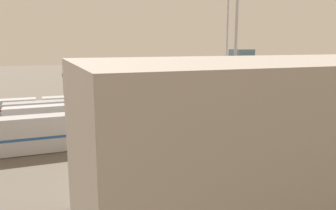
{
  "coord_description": "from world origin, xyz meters",
  "views": [
    {
      "loc": [
        23.31,
        60.33,
        14.73
      ],
      "look_at": [
        -1.38,
        -2.12,
        2.5
      ],
      "focal_mm": 35.33,
      "sensor_mm": 36.0,
      "label": 1
    }
  ],
  "objects_px": {
    "train_on_track_1": "(67,109)",
    "light_mast_1": "(237,14)",
    "train_on_track_0": "(98,103)",
    "light_mast_0": "(227,28)",
    "train_on_track_2": "(229,102)",
    "train_on_track_5": "(234,116)",
    "control_tower": "(241,67)",
    "signal_gantry": "(70,86)"
  },
  "relations": [
    {
      "from": "train_on_track_0",
      "to": "train_on_track_5",
      "type": "bearing_deg",
      "value": 127.43
    },
    {
      "from": "light_mast_1",
      "to": "control_tower",
      "type": "distance_m",
      "value": 57.81
    },
    {
      "from": "train_on_track_0",
      "to": "control_tower",
      "type": "distance_m",
      "value": 52.57
    },
    {
      "from": "train_on_track_1",
      "to": "control_tower",
      "type": "distance_m",
      "value": 60.87
    },
    {
      "from": "train_on_track_1",
      "to": "light_mast_0",
      "type": "relative_size",
      "value": 2.34
    },
    {
      "from": "light_mast_1",
      "to": "control_tower",
      "type": "xyz_separation_m",
      "value": [
        -32.45,
        -46.44,
        -11.53
      ]
    },
    {
      "from": "train_on_track_5",
      "to": "control_tower",
      "type": "bearing_deg",
      "value": -125.01
    },
    {
      "from": "light_mast_0",
      "to": "control_tower",
      "type": "bearing_deg",
      "value": -135.31
    },
    {
      "from": "light_mast_0",
      "to": "train_on_track_2",
      "type": "bearing_deg",
      "value": 61.25
    },
    {
      "from": "train_on_track_1",
      "to": "train_on_track_5",
      "type": "bearing_deg",
      "value": 142.59
    },
    {
      "from": "train_on_track_0",
      "to": "light_mast_1",
      "type": "distance_m",
      "value": 37.4
    },
    {
      "from": "train_on_track_1",
      "to": "light_mast_1",
      "type": "relative_size",
      "value": 2.31
    },
    {
      "from": "train_on_track_0",
      "to": "train_on_track_2",
      "type": "distance_m",
      "value": 29.22
    },
    {
      "from": "light_mast_1",
      "to": "train_on_track_0",
      "type": "bearing_deg",
      "value": -59.78
    },
    {
      "from": "train_on_track_2",
      "to": "light_mast_0",
      "type": "height_order",
      "value": "light_mast_0"
    },
    {
      "from": "train_on_track_0",
      "to": "light_mast_1",
      "type": "height_order",
      "value": "light_mast_1"
    },
    {
      "from": "train_on_track_5",
      "to": "signal_gantry",
      "type": "xyz_separation_m",
      "value": [
        25.88,
        -12.5,
        4.95
      ]
    },
    {
      "from": "light_mast_0",
      "to": "signal_gantry",
      "type": "xyz_separation_m",
      "value": [
        41.84,
        16.43,
        -11.56
      ]
    },
    {
      "from": "train_on_track_2",
      "to": "light_mast_0",
      "type": "bearing_deg",
      "value": -118.75
    },
    {
      "from": "train_on_track_5",
      "to": "signal_gantry",
      "type": "relative_size",
      "value": 3.19
    },
    {
      "from": "train_on_track_2",
      "to": "train_on_track_5",
      "type": "xyz_separation_m",
      "value": [
        8.32,
        15.0,
        0.54
      ]
    },
    {
      "from": "signal_gantry",
      "to": "control_tower",
      "type": "distance_m",
      "value": 63.56
    },
    {
      "from": "train_on_track_0",
      "to": "light_mast_0",
      "type": "xyz_separation_m",
      "value": [
        -35.1,
        -3.93,
        17.12
      ]
    },
    {
      "from": "train_on_track_0",
      "to": "train_on_track_1",
      "type": "distance_m",
      "value": 8.61
    },
    {
      "from": "light_mast_0",
      "to": "control_tower",
      "type": "distance_m",
      "value": 22.74
    },
    {
      "from": "train_on_track_1",
      "to": "light_mast_0",
      "type": "distance_m",
      "value": 46.31
    },
    {
      "from": "train_on_track_1",
      "to": "light_mast_1",
      "type": "height_order",
      "value": "light_mast_1"
    },
    {
      "from": "train_on_track_5",
      "to": "light_mast_1",
      "type": "relative_size",
      "value": 3.09
    },
    {
      "from": "train_on_track_0",
      "to": "train_on_track_1",
      "type": "bearing_deg",
      "value": 35.5
    },
    {
      "from": "train_on_track_5",
      "to": "control_tower",
      "type": "height_order",
      "value": "control_tower"
    },
    {
      "from": "train_on_track_0",
      "to": "control_tower",
      "type": "relative_size",
      "value": 5.34
    },
    {
      "from": "train_on_track_5",
      "to": "train_on_track_1",
      "type": "height_order",
      "value": "train_on_track_5"
    },
    {
      "from": "light_mast_0",
      "to": "light_mast_1",
      "type": "bearing_deg",
      "value": 60.5
    },
    {
      "from": "train_on_track_5",
      "to": "signal_gantry",
      "type": "height_order",
      "value": "signal_gantry"
    },
    {
      "from": "train_on_track_5",
      "to": "train_on_track_1",
      "type": "relative_size",
      "value": 1.34
    },
    {
      "from": "train_on_track_5",
      "to": "train_on_track_1",
      "type": "distance_m",
      "value": 32.92
    },
    {
      "from": "light_mast_1",
      "to": "control_tower",
      "type": "relative_size",
      "value": 2.31
    },
    {
      "from": "train_on_track_2",
      "to": "train_on_track_1",
      "type": "bearing_deg",
      "value": -8.25
    },
    {
      "from": "light_mast_1",
      "to": "signal_gantry",
      "type": "distance_m",
      "value": 30.79
    },
    {
      "from": "train_on_track_5",
      "to": "control_tower",
      "type": "distance_m",
      "value": 52.52
    },
    {
      "from": "train_on_track_2",
      "to": "train_on_track_1",
      "type": "relative_size",
      "value": 1.27
    },
    {
      "from": "train_on_track_0",
      "to": "light_mast_1",
      "type": "relative_size",
      "value": 2.31
    }
  ]
}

